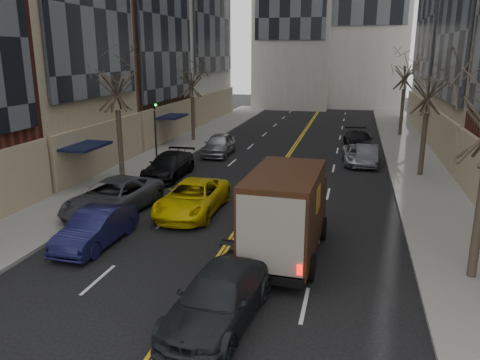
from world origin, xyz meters
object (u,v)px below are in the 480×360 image
object	(u,v)px
ups_truck	(287,213)
observer_sedan	(219,298)
pedestrian	(278,217)
taxi	(193,198)

from	to	relation	value
ups_truck	observer_sedan	size ratio (longest dim) A/B	1.19
ups_truck	pedestrian	distance (m)	2.17
taxi	pedestrian	xyz separation A→B (m)	(4.43, -1.98, 0.09)
pedestrian	observer_sedan	bearing A→B (deg)	-177.75
ups_truck	taxi	bearing A→B (deg)	144.67
taxi	pedestrian	bearing A→B (deg)	-24.05
ups_truck	observer_sedan	world-z (taller)	ups_truck
observer_sedan	ups_truck	bearing A→B (deg)	82.30
ups_truck	pedestrian	xyz separation A→B (m)	(-0.63, 1.88, -0.87)
observer_sedan	taxi	size ratio (longest dim) A/B	0.97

